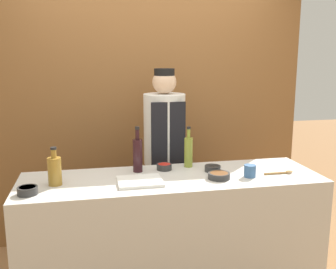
# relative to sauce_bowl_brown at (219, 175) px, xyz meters

# --- Properties ---
(cabinet_wall) EXTENTS (3.02, 0.18, 2.40)m
(cabinet_wall) POSITION_rel_sauce_bowl_brown_xyz_m (-0.31, 1.23, 0.25)
(cabinet_wall) COLOR brown
(cabinet_wall) RESTS_ON ground_plane
(counter) EXTENTS (2.12, 0.66, 0.92)m
(counter) POSITION_rel_sauce_bowl_brown_xyz_m (-0.31, 0.10, -0.48)
(counter) COLOR beige
(counter) RESTS_ON ground_plane
(sauce_bowl_brown) EXTENTS (0.15, 0.15, 0.04)m
(sauce_bowl_brown) POSITION_rel_sauce_bowl_brown_xyz_m (0.00, 0.00, 0.00)
(sauce_bowl_brown) COLOR #2D2D2D
(sauce_bowl_brown) RESTS_ON counter
(sauce_bowl_red) EXTENTS (0.11, 0.11, 0.04)m
(sauce_bowl_red) POSITION_rel_sauce_bowl_brown_xyz_m (-0.33, 0.29, 0.00)
(sauce_bowl_red) COLOR #2D2D2D
(sauce_bowl_red) RESTS_ON counter
(sauce_bowl_purple) EXTENTS (0.12, 0.12, 0.05)m
(sauce_bowl_purple) POSITION_rel_sauce_bowl_brown_xyz_m (-1.26, -0.06, 0.00)
(sauce_bowl_purple) COLOR #2D2D2D
(sauce_bowl_purple) RESTS_ON counter
(sauce_bowl_orange) EXTENTS (0.12, 0.12, 0.04)m
(sauce_bowl_orange) POSITION_rel_sauce_bowl_brown_xyz_m (0.01, 0.18, 0.00)
(sauce_bowl_orange) COLOR #2D2D2D
(sauce_bowl_orange) RESTS_ON counter
(cutting_board) EXTENTS (0.30, 0.26, 0.02)m
(cutting_board) POSITION_rel_sauce_bowl_brown_xyz_m (-0.55, 0.02, -0.01)
(cutting_board) COLOR white
(cutting_board) RESTS_ON counter
(bottle_vinegar) EXTENTS (0.09, 0.09, 0.26)m
(bottle_vinegar) POSITION_rel_sauce_bowl_brown_xyz_m (-1.11, 0.09, 0.08)
(bottle_vinegar) COLOR olive
(bottle_vinegar) RESTS_ON counter
(bottle_oil) EXTENTS (0.06, 0.06, 0.31)m
(bottle_oil) POSITION_rel_sauce_bowl_brown_xyz_m (-0.13, 0.33, 0.10)
(bottle_oil) COLOR olive
(bottle_oil) RESTS_ON counter
(bottle_wine) EXTENTS (0.07, 0.07, 0.34)m
(bottle_wine) POSITION_rel_sauce_bowl_brown_xyz_m (-0.53, 0.28, 0.11)
(bottle_wine) COLOR black
(bottle_wine) RESTS_ON counter
(cup_blue) EXTENTS (0.08, 0.08, 0.09)m
(cup_blue) POSITION_rel_sauce_bowl_brown_xyz_m (0.23, -0.00, 0.02)
(cup_blue) COLOR #386093
(cup_blue) RESTS_ON counter
(wooden_spoon) EXTENTS (0.22, 0.04, 0.02)m
(wooden_spoon) POSITION_rel_sauce_bowl_brown_xyz_m (0.48, 0.01, -0.01)
(wooden_spoon) COLOR #B2844C
(wooden_spoon) RESTS_ON counter
(chef_center) EXTENTS (0.35, 0.35, 1.66)m
(chef_center) POSITION_rel_sauce_bowl_brown_xyz_m (-0.24, 0.73, -0.05)
(chef_center) COLOR #28282D
(chef_center) RESTS_ON ground_plane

